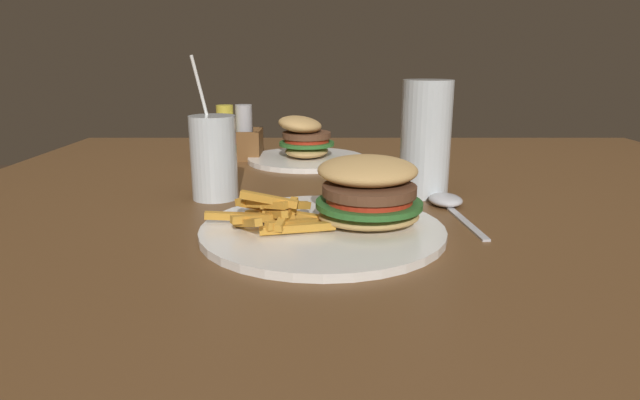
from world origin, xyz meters
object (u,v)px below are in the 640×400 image
juice_glass (211,161)px  condiment_caddy (233,140)px  beer_glass (423,141)px  meal_plate_far (303,147)px  meal_plate_near (341,210)px  spoon (444,201)px

juice_glass → condiment_caddy: juice_glass is taller
beer_glass → meal_plate_far: bearing=124.8°
meal_plate_far → meal_plate_near: bearing=-82.7°
meal_plate_near → juice_glass: juice_glass is taller
meal_plate_far → condiment_caddy: size_ratio=2.15×
meal_plate_far → juice_glass: bearing=-113.8°
beer_glass → juice_glass: juice_glass is taller
juice_glass → meal_plate_far: bearing=66.2°
spoon → condiment_caddy: bearing=39.2°
beer_glass → meal_plate_near: bearing=-125.6°
juice_glass → meal_plate_far: (0.13, 0.30, -0.03)m
juice_glass → condiment_caddy: size_ratio=1.89×
juice_glass → meal_plate_far: size_ratio=0.88×
juice_glass → spoon: juice_glass is taller
condiment_caddy → beer_glass: bearing=-42.4°
meal_plate_near → juice_glass: (-0.19, 0.17, 0.03)m
beer_glass → condiment_caddy: (-0.34, 0.31, -0.04)m
juice_glass → meal_plate_near: bearing=-41.2°
meal_plate_near → juice_glass: size_ratio=1.40×
spoon → condiment_caddy: condiment_caddy is taller
beer_glass → spoon: size_ratio=0.93×
meal_plate_near → beer_glass: bearing=54.4°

